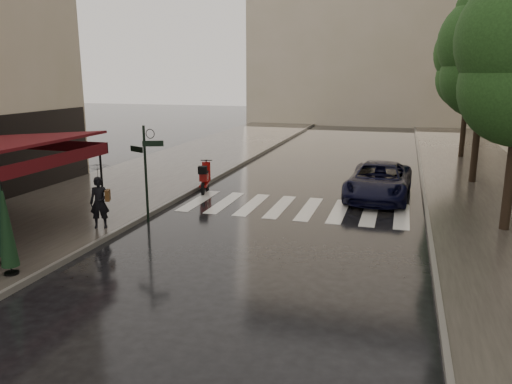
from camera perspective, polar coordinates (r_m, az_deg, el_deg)
The scene contains 15 objects.
ground at distance 13.46m, azimuth -13.78°, elevation -7.27°, with size 120.00×120.00×0.00m, color black.
sidewalk_near at distance 25.75m, azimuth -9.16°, elevation 2.92°, with size 6.00×60.00×0.12m, color #38332D.
sidewalk_far at distance 23.57m, azimuth 25.24°, elevation 0.84°, with size 5.50×60.00×0.12m, color #38332D.
curb_near at distance 24.60m, azimuth -2.73°, elevation 2.63°, with size 0.12×60.00×0.16m, color #595651.
curb_far at distance 23.29m, azimuth 18.44°, elevation 1.34°, with size 0.12×60.00×0.16m, color #595651.
crosswalk at distance 17.81m, azimuth 4.43°, elevation -1.81°, with size 7.85×3.20×0.01m.
signpost at distance 16.07m, azimuth -12.50°, elevation 2.93°, with size 1.17×0.29×3.10m.
backdrop_building at distance 49.24m, azimuth 13.02°, elevation 19.29°, with size 22.00×6.00×20.00m, color #B8AC8C.
tree_mid at distance 23.03m, azimuth 24.74°, elevation 14.53°, with size 3.80×3.80×8.34m.
tree_far at distance 30.00m, azimuth 23.28°, elevation 13.86°, with size 3.80×3.80×8.16m.
pedestrian_with_umbrella at distance 15.45m, azimuth -17.64°, elevation 1.77°, with size 1.22×1.23×2.40m.
scooter at distance 20.22m, azimuth -5.89°, elevation 1.59°, with size 0.75×1.77×1.19m.
parked_car at distance 19.59m, azimuth 13.86°, elevation 1.26°, with size 2.25×4.87×1.35m, color black.
parasol_front at distance 13.41m, azimuth -27.03°, elevation -1.78°, with size 0.46×0.46×2.55m.
parasol_back at distance 12.69m, azimuth -26.67°, elevation -3.49°, with size 0.40×0.40×2.17m.
Camera 1 is at (6.52, -10.82, 4.66)m, focal length 35.00 mm.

